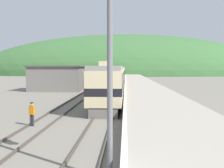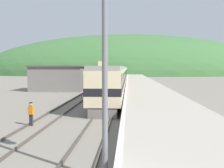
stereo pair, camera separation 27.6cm
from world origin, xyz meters
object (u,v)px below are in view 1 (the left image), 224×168
(carriage_fourth, at_px, (121,72))
(signal_mast_main, at_px, (110,6))
(express_train_lead_car, at_px, (110,83))
(siding_train, at_px, (104,75))
(track_worker, at_px, (32,113))
(carriage_third, at_px, (119,74))
(carriage_second, at_px, (116,76))

(carriage_fourth, distance_m, signal_mast_main, 85.12)
(express_train_lead_car, relative_size, siding_train, 0.41)
(carriage_fourth, xyz_separation_m, track_worker, (-4.66, -76.66, -1.33))
(express_train_lead_car, height_order, track_worker, express_train_lead_car)
(signal_mast_main, bearing_deg, express_train_lead_car, 93.37)
(express_train_lead_car, bearing_deg, signal_mast_main, -86.63)
(siding_train, relative_size, track_worker, 28.78)
(carriage_third, height_order, track_worker, carriage_third)
(carriage_second, relative_size, carriage_fourth, 1.00)
(carriage_fourth, bearing_deg, carriage_second, -90.00)
(carriage_fourth, relative_size, signal_mast_main, 2.36)
(carriage_second, bearing_deg, track_worker, -98.03)
(express_train_lead_car, relative_size, carriage_third, 0.92)
(signal_mast_main, relative_size, track_worker, 5.41)
(track_worker, bearing_deg, siding_train, 89.47)
(siding_train, bearing_deg, carriage_fourth, 78.89)
(carriage_second, relative_size, carriage_third, 1.00)
(carriage_third, relative_size, carriage_fourth, 1.00)
(carriage_fourth, bearing_deg, signal_mast_main, -89.20)
(carriage_second, bearing_deg, signal_mast_main, -88.35)
(carriage_fourth, bearing_deg, siding_train, -101.11)
(express_train_lead_car, height_order, siding_train, express_train_lead_car)
(express_train_lead_car, distance_m, carriage_third, 42.96)
(carriage_fourth, bearing_deg, express_train_lead_car, -90.00)
(carriage_second, height_order, signal_mast_main, signal_mast_main)
(carriage_second, xyz_separation_m, siding_train, (-4.15, 22.49, -0.35))
(carriage_second, height_order, carriage_fourth, same)
(carriage_second, distance_m, signal_mast_main, 41.61)
(carriage_third, height_order, siding_train, carriage_third)
(siding_train, xyz_separation_m, signal_mast_main, (5.34, -63.91, 4.21))
(express_train_lead_car, xyz_separation_m, siding_train, (-4.15, 43.65, -0.36))
(carriage_second, height_order, carriage_third, same)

